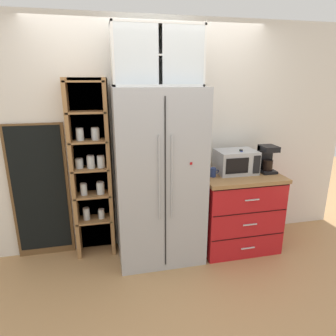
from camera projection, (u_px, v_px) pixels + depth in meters
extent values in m
plane|color=tan|center=(160.00, 255.00, 3.38)|extent=(10.58, 10.58, 0.00)
cube|color=silver|center=(152.00, 138.00, 3.38)|extent=(4.89, 0.10, 2.55)
cube|color=#ADAFB5|center=(159.00, 177.00, 3.14)|extent=(0.90, 0.64, 1.85)
cube|color=black|center=(165.00, 187.00, 2.83)|extent=(0.01, 0.01, 1.70)
cylinder|color=#ADAFB5|center=(159.00, 179.00, 2.78)|extent=(0.02, 0.02, 0.83)
cylinder|color=#ADAFB5|center=(172.00, 178.00, 2.81)|extent=(0.02, 0.02, 0.83)
cube|color=red|center=(191.00, 164.00, 2.82)|extent=(0.02, 0.01, 0.02)
cube|color=brown|center=(91.00, 168.00, 3.30)|extent=(0.46, 0.04, 1.94)
cube|color=#9E7042|center=(73.00, 173.00, 3.13)|extent=(0.04, 0.23, 1.94)
cube|color=#9E7042|center=(109.00, 171.00, 3.21)|extent=(0.04, 0.23, 1.94)
cube|color=#9E7042|center=(95.00, 219.00, 3.33)|extent=(0.40, 0.23, 0.02)
cylinder|color=silver|center=(86.00, 214.00, 3.29)|extent=(0.07, 0.07, 0.13)
cylinder|color=#E0C67F|center=(87.00, 216.00, 3.30)|extent=(0.06, 0.06, 0.09)
cylinder|color=#B2B2B7|center=(86.00, 208.00, 3.27)|extent=(0.07, 0.07, 0.01)
cylinder|color=silver|center=(101.00, 214.00, 3.33)|extent=(0.07, 0.07, 0.10)
cylinder|color=#382316|center=(102.00, 215.00, 3.33)|extent=(0.06, 0.06, 0.07)
cylinder|color=#B2B2B7|center=(101.00, 209.00, 3.31)|extent=(0.06, 0.06, 0.01)
cube|color=#9E7042|center=(93.00, 195.00, 3.24)|extent=(0.40, 0.23, 0.02)
cylinder|color=silver|center=(84.00, 190.00, 3.20)|extent=(0.07, 0.07, 0.12)
cylinder|color=#CCB78C|center=(84.00, 191.00, 3.20)|extent=(0.06, 0.06, 0.08)
cylinder|color=#B2B2B7|center=(83.00, 184.00, 3.18)|extent=(0.07, 0.07, 0.01)
cylinder|color=silver|center=(101.00, 188.00, 3.23)|extent=(0.08, 0.08, 0.13)
cylinder|color=white|center=(101.00, 190.00, 3.23)|extent=(0.07, 0.07, 0.09)
cylinder|color=#B2B2B7|center=(100.00, 182.00, 3.21)|extent=(0.08, 0.08, 0.01)
cube|color=#9E7042|center=(91.00, 169.00, 3.16)|extent=(0.40, 0.23, 0.02)
cylinder|color=silver|center=(79.00, 164.00, 3.13)|extent=(0.08, 0.08, 0.10)
cylinder|color=brown|center=(80.00, 165.00, 3.13)|extent=(0.07, 0.07, 0.06)
cylinder|color=#B2B2B7|center=(79.00, 159.00, 3.11)|extent=(0.08, 0.08, 0.01)
cylinder|color=silver|center=(91.00, 162.00, 3.13)|extent=(0.08, 0.08, 0.13)
cylinder|color=#B77A38|center=(91.00, 164.00, 3.13)|extent=(0.07, 0.07, 0.09)
cylinder|color=#B2B2B7|center=(90.00, 156.00, 3.11)|extent=(0.08, 0.08, 0.01)
cylinder|color=silver|center=(101.00, 162.00, 3.15)|extent=(0.08, 0.08, 0.12)
cylinder|color=#2D2D2D|center=(101.00, 164.00, 3.16)|extent=(0.07, 0.07, 0.08)
cylinder|color=#B2B2B7|center=(101.00, 156.00, 3.13)|extent=(0.08, 0.08, 0.01)
cube|color=#9E7042|center=(89.00, 141.00, 3.07)|extent=(0.40, 0.23, 0.02)
cylinder|color=silver|center=(80.00, 135.00, 3.04)|extent=(0.08, 0.08, 0.12)
cylinder|color=beige|center=(80.00, 137.00, 3.04)|extent=(0.07, 0.07, 0.08)
cylinder|color=#B2B2B7|center=(79.00, 129.00, 3.02)|extent=(0.07, 0.07, 0.01)
cylinder|color=silver|center=(95.00, 134.00, 3.08)|extent=(0.08, 0.08, 0.12)
cylinder|color=white|center=(95.00, 136.00, 3.08)|extent=(0.07, 0.07, 0.08)
cylinder|color=#B2B2B7|center=(95.00, 128.00, 3.06)|extent=(0.08, 0.08, 0.01)
cube|color=#9E7042|center=(86.00, 112.00, 2.99)|extent=(0.40, 0.23, 0.02)
cube|color=#9E7042|center=(84.00, 81.00, 2.90)|extent=(0.40, 0.23, 0.02)
cube|color=red|center=(236.00, 212.00, 3.48)|extent=(0.87, 0.64, 0.86)
cube|color=#9E7042|center=(239.00, 175.00, 3.35)|extent=(0.90, 0.67, 0.04)
cube|color=black|center=(249.00, 237.00, 3.22)|extent=(0.85, 0.00, 0.01)
cube|color=silver|center=(248.00, 248.00, 3.25)|extent=(0.16, 0.01, 0.01)
cube|color=black|center=(251.00, 213.00, 3.14)|extent=(0.85, 0.00, 0.01)
cube|color=silver|center=(250.00, 225.00, 3.17)|extent=(0.16, 0.01, 0.01)
cube|color=black|center=(253.00, 188.00, 3.06)|extent=(0.85, 0.00, 0.01)
cube|color=silver|center=(252.00, 200.00, 3.08)|extent=(0.16, 0.01, 0.01)
cube|color=#ADAFB5|center=(236.00, 162.00, 3.35)|extent=(0.44, 0.32, 0.26)
cube|color=black|center=(237.00, 166.00, 3.18)|extent=(0.26, 0.01, 0.17)
cube|color=black|center=(257.00, 165.00, 3.23)|extent=(0.08, 0.01, 0.20)
cube|color=black|center=(267.00, 171.00, 3.39)|extent=(0.17, 0.20, 0.03)
cube|color=black|center=(264.00, 158.00, 3.42)|extent=(0.17, 0.06, 0.30)
cube|color=black|center=(269.00, 148.00, 3.31)|extent=(0.17, 0.20, 0.06)
cylinder|color=black|center=(268.00, 165.00, 3.36)|extent=(0.11, 0.11, 0.12)
cylinder|color=navy|center=(213.00, 172.00, 3.23)|extent=(0.07, 0.07, 0.10)
torus|color=navy|center=(217.00, 171.00, 3.24)|extent=(0.05, 0.01, 0.05)
cylinder|color=#285B33|center=(239.00, 165.00, 3.32)|extent=(0.07, 0.07, 0.20)
cone|color=#285B33|center=(240.00, 156.00, 3.29)|extent=(0.07, 0.07, 0.04)
cylinder|color=#285B33|center=(240.00, 153.00, 3.28)|extent=(0.03, 0.03, 0.07)
cylinder|color=black|center=(241.00, 150.00, 3.27)|extent=(0.03, 0.03, 0.01)
cylinder|color=navy|center=(240.00, 166.00, 3.30)|extent=(0.07, 0.07, 0.20)
cone|color=navy|center=(241.00, 156.00, 3.27)|extent=(0.07, 0.07, 0.04)
cylinder|color=navy|center=(241.00, 154.00, 3.26)|extent=(0.03, 0.03, 0.07)
cylinder|color=black|center=(242.00, 150.00, 3.25)|extent=(0.03, 0.03, 0.01)
cube|color=silver|center=(154.00, 57.00, 2.95)|extent=(0.86, 0.02, 0.56)
cube|color=silver|center=(157.00, 25.00, 2.73)|extent=(0.86, 0.32, 0.02)
cube|color=silver|center=(158.00, 85.00, 2.89)|extent=(0.86, 0.32, 0.02)
cube|color=silver|center=(112.00, 55.00, 2.72)|extent=(0.02, 0.32, 0.56)
cube|color=silver|center=(200.00, 57.00, 2.90)|extent=(0.02, 0.32, 0.56)
cube|color=silver|center=(157.00, 56.00, 2.81)|extent=(0.83, 0.30, 0.02)
cube|color=silver|center=(137.00, 54.00, 2.62)|extent=(0.40, 0.01, 0.52)
cube|color=silver|center=(184.00, 55.00, 2.71)|extent=(0.40, 0.01, 0.52)
cylinder|color=silver|center=(126.00, 84.00, 2.82)|extent=(0.05, 0.05, 0.00)
cylinder|color=silver|center=(126.00, 80.00, 2.81)|extent=(0.01, 0.01, 0.07)
cone|color=silver|center=(126.00, 74.00, 2.79)|extent=(0.06, 0.06, 0.05)
cylinder|color=silver|center=(147.00, 84.00, 2.86)|extent=(0.05, 0.05, 0.00)
cylinder|color=silver|center=(147.00, 80.00, 2.85)|extent=(0.01, 0.01, 0.07)
cone|color=silver|center=(147.00, 74.00, 2.84)|extent=(0.06, 0.06, 0.05)
cylinder|color=silver|center=(168.00, 84.00, 2.91)|extent=(0.05, 0.05, 0.00)
cylinder|color=silver|center=(168.00, 80.00, 2.90)|extent=(0.01, 0.01, 0.07)
cone|color=silver|center=(168.00, 74.00, 2.88)|extent=(0.06, 0.06, 0.05)
cylinder|color=silver|center=(187.00, 84.00, 2.95)|extent=(0.05, 0.05, 0.00)
cylinder|color=silver|center=(187.00, 80.00, 2.94)|extent=(0.01, 0.01, 0.07)
cone|color=silver|center=(188.00, 74.00, 2.92)|extent=(0.06, 0.06, 0.05)
cylinder|color=white|center=(130.00, 51.00, 2.74)|extent=(0.06, 0.06, 0.07)
cylinder|color=white|center=(157.00, 51.00, 2.80)|extent=(0.06, 0.06, 0.07)
cylinder|color=white|center=(184.00, 52.00, 2.85)|extent=(0.06, 0.06, 0.07)
cube|color=brown|center=(41.00, 192.00, 3.21)|extent=(0.60, 0.04, 1.49)
cube|color=black|center=(40.00, 190.00, 3.18)|extent=(0.54, 0.01, 1.39)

